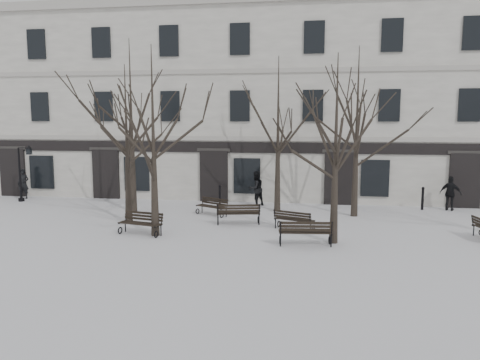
% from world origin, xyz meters
% --- Properties ---
extents(ground, '(100.00, 100.00, 0.00)m').
position_xyz_m(ground, '(0.00, 0.00, 0.00)').
color(ground, silver).
rests_on(ground, ground).
extents(building, '(40.40, 10.20, 11.40)m').
position_xyz_m(building, '(0.00, 12.96, 5.52)').
color(building, silver).
rests_on(building, ground).
extents(tree_0, '(4.94, 4.94, 7.06)m').
position_xyz_m(tree_0, '(-6.19, 1.90, 4.41)').
color(tree_0, black).
rests_on(tree_0, ground).
extents(tree_1, '(5.29, 5.29, 7.55)m').
position_xyz_m(tree_1, '(-4.23, -0.19, 4.72)').
color(tree_1, black).
rests_on(tree_1, ground).
extents(tree_2, '(4.96, 4.96, 7.08)m').
position_xyz_m(tree_2, '(2.85, -0.26, 4.43)').
color(tree_2, black).
rests_on(tree_2, ground).
extents(tree_4, '(5.99, 5.99, 8.55)m').
position_xyz_m(tree_4, '(-6.85, 4.18, 5.35)').
color(tree_4, black).
rests_on(tree_4, ground).
extents(tree_5, '(5.44, 5.44, 7.77)m').
position_xyz_m(tree_5, '(0.29, 5.63, 4.86)').
color(tree_5, black).
rests_on(tree_5, ground).
extents(tree_6, '(5.65, 5.65, 8.08)m').
position_xyz_m(tree_6, '(4.08, 4.92, 5.05)').
color(tree_6, black).
rests_on(tree_6, ground).
extents(bench_0, '(1.91, 1.06, 0.92)m').
position_xyz_m(bench_0, '(-4.86, -0.12, 0.50)').
color(bench_0, black).
rests_on(bench_0, ground).
extents(bench_1, '(1.79, 1.19, 0.86)m').
position_xyz_m(bench_1, '(1.28, 1.57, 0.47)').
color(bench_1, black).
rests_on(bench_1, ground).
extents(bench_2, '(2.03, 0.92, 0.99)m').
position_xyz_m(bench_2, '(1.80, -0.87, 0.54)').
color(bench_2, black).
rests_on(bench_2, ground).
extents(bench_3, '(1.72, 1.32, 0.84)m').
position_xyz_m(bench_3, '(-2.79, 4.12, 0.46)').
color(bench_3, black).
rests_on(bench_3, ground).
extents(bench_4, '(2.01, 1.05, 0.97)m').
position_xyz_m(bench_4, '(-1.21, 2.26, 0.53)').
color(bench_4, black).
rests_on(bench_4, ground).
extents(lamp_post, '(1.00, 0.37, 3.21)m').
position_xyz_m(lamp_post, '(-14.19, 6.25, 1.85)').
color(lamp_post, black).
rests_on(lamp_post, ground).
extents(bollard_a, '(0.14, 0.14, 1.06)m').
position_xyz_m(bollard_a, '(-3.02, 7.22, 0.57)').
color(bollard_a, black).
rests_on(bollard_a, ground).
extents(bollard_b, '(0.15, 0.15, 1.21)m').
position_xyz_m(bollard_b, '(7.72, 7.05, 0.64)').
color(bollard_b, black).
rests_on(bollard_b, ground).
extents(pedestrian_a, '(0.71, 0.53, 1.78)m').
position_xyz_m(pedestrian_a, '(-14.82, 7.12, 0.00)').
color(pedestrian_a, black).
rests_on(pedestrian_a, ground).
extents(pedestrian_b, '(1.16, 1.15, 1.89)m').
position_xyz_m(pedestrian_b, '(-0.96, 6.93, 0.00)').
color(pedestrian_b, black).
rests_on(pedestrian_b, ground).
extents(pedestrian_c, '(1.13, 0.83, 1.77)m').
position_xyz_m(pedestrian_c, '(9.08, 7.08, 0.00)').
color(pedestrian_c, black).
rests_on(pedestrian_c, ground).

